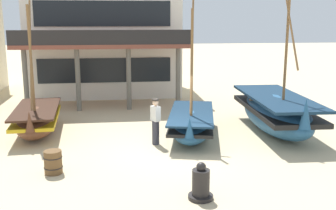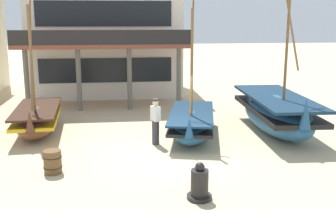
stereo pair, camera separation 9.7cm
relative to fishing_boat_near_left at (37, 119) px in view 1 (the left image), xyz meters
name	(u,v)px [view 1 (the left image)]	position (x,y,z in m)	size (l,w,h in m)	color
ground_plane	(172,150)	(5.02, -2.71, -0.59)	(120.00, 120.00, 0.00)	#CCB78E
fishing_boat_near_left	(37,119)	(0.00, 0.00, 0.00)	(1.91, 4.29, 5.17)	brown
fishing_boat_centre_large	(276,112)	(9.48, -0.92, 0.23)	(2.31, 5.84, 7.04)	#23517A
fishing_boat_far_right	(191,123)	(6.00, -1.18, -0.04)	(2.50, 4.62, 5.30)	#23517A
fisherman_by_hull	(156,122)	(4.53, -1.95, 0.24)	(0.36, 0.42, 1.68)	#33333D
capstan_winch	(201,184)	(5.24, -6.61, -0.20)	(0.64, 0.64, 0.98)	black
wooden_barrel	(53,162)	(1.27, -4.39, -0.24)	(0.56, 0.56, 0.70)	brown
harbor_building_main	(106,40)	(2.51, 9.50, 2.63)	(9.03, 9.33, 6.43)	silver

